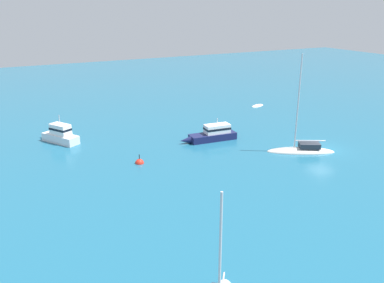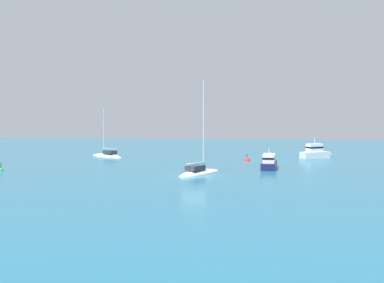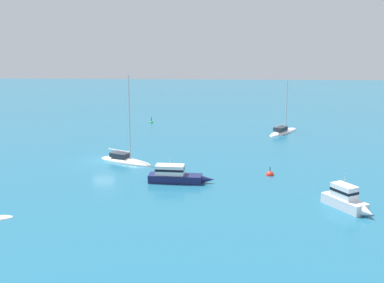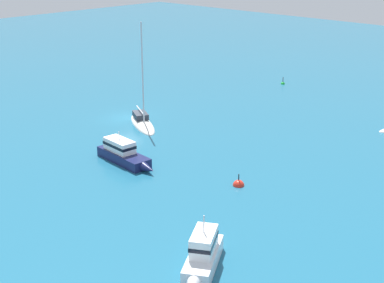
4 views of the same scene
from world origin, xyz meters
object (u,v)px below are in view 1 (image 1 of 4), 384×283
at_px(powerboat, 213,134).
at_px(powerboat_1, 59,135).
at_px(sloop, 302,150).
at_px(channel_buoy, 140,163).
at_px(skiff, 257,106).

distance_m(powerboat, powerboat_1, 17.34).
height_order(powerboat, sloop, sloop).
height_order(powerboat, channel_buoy, powerboat).
height_order(sloop, channel_buoy, sloop).
bearing_deg(powerboat_1, powerboat, -145.94).
xyz_separation_m(skiff, channel_buoy, (24.36, 13.81, 0.00)).
bearing_deg(powerboat_1, sloop, -155.08).
distance_m(powerboat, skiff, 18.13).
height_order(powerboat_1, channel_buoy, powerboat_1).
distance_m(powerboat, sloop, 10.04).
xyz_separation_m(sloop, channel_buoy, (16.33, -4.89, -0.16)).
height_order(skiff, powerboat_1, powerboat_1).
relative_size(powerboat, sloop, 0.64).
bearing_deg(sloop, powerboat_1, -5.62).
xyz_separation_m(powerboat, skiff, (-14.41, -10.97, -0.74)).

